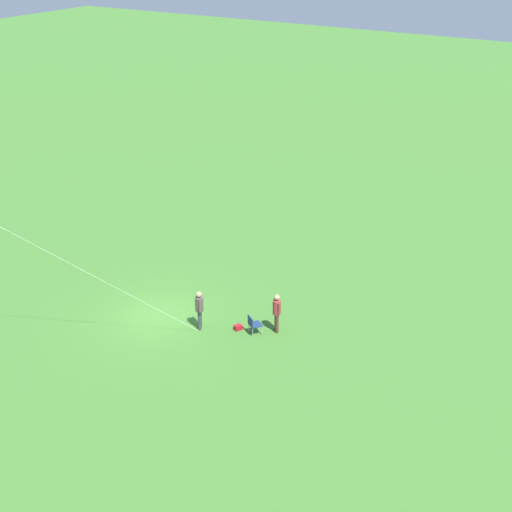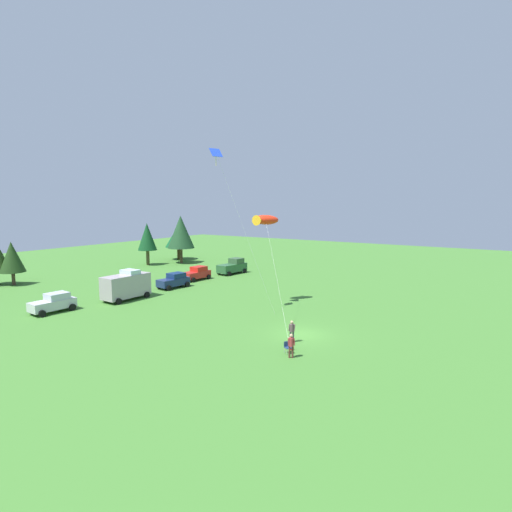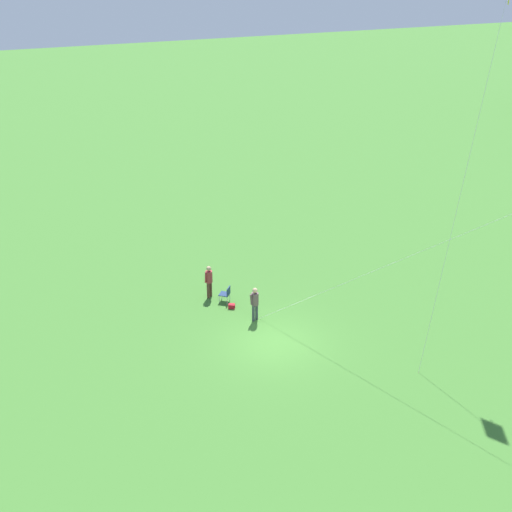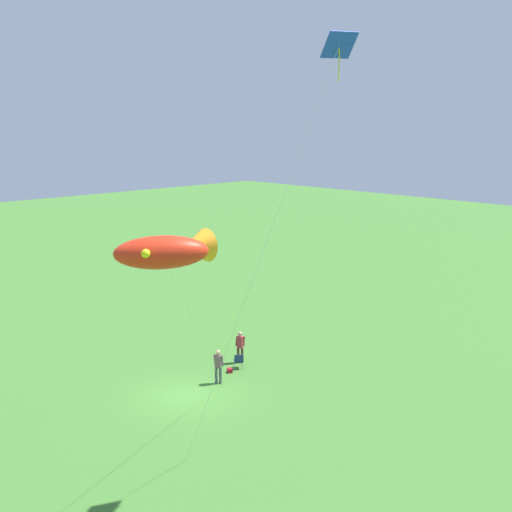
{
  "view_description": "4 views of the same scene",
  "coord_description": "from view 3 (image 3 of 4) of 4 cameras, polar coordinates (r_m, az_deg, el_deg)",
  "views": [
    {
      "loc": [
        -17.5,
        20.38,
        15.87
      ],
      "look_at": [
        -4.31,
        -1.14,
        3.55
      ],
      "focal_mm": 50.0,
      "sensor_mm": 36.0,
      "label": 1
    },
    {
      "loc": [
        -28.9,
        -14.37,
        10.76
      ],
      "look_at": [
        -5.41,
        1.0,
        7.1
      ],
      "focal_mm": 28.0,
      "sensor_mm": 36.0,
      "label": 2
    },
    {
      "loc": [
        25.57,
        -9.48,
        17.84
      ],
      "look_at": [
        -2.38,
        -0.07,
        3.28
      ],
      "focal_mm": 50.0,
      "sensor_mm": 36.0,
      "label": 3
    },
    {
      "loc": [
        19.99,
        25.29,
        13.19
      ],
      "look_at": [
        -4.6,
        -0.03,
        6.18
      ],
      "focal_mm": 50.0,
      "sensor_mm": 36.0,
      "label": 4
    }
  ],
  "objects": [
    {
      "name": "backpack_on_grass",
      "position": [
        35.16,
        -1.96,
        -4.03
      ],
      "size": [
        0.34,
        0.38,
        0.22
      ],
      "primitive_type": "cube",
      "rotation": [
        0.0,
        0.0,
        4.26
      ],
      "color": "#B01822",
      "rests_on": "ground"
    },
    {
      "name": "person_kite_flyer",
      "position": [
        33.71,
        -0.09,
        -3.66
      ],
      "size": [
        0.46,
        0.53,
        1.74
      ],
      "rotation": [
        0.0,
        0.0,
        3.62
      ],
      "color": "#394145",
      "rests_on": "ground"
    },
    {
      "name": "person_spectator",
      "position": [
        35.75,
        -3.78,
        -1.86
      ],
      "size": [
        0.48,
        0.51,
        1.74
      ],
      "rotation": [
        0.0,
        0.0,
        3.83
      ],
      "color": "brown",
      "rests_on": "ground"
    },
    {
      "name": "folding_chair",
      "position": [
        35.54,
        -2.41,
        -2.98
      ],
      "size": [
        0.67,
        0.67,
        0.82
      ],
      "rotation": [
        0.0,
        0.0,
        4.1
      ],
      "color": "navy",
      "rests_on": "ground"
    },
    {
      "name": "ground_plane",
      "position": [
        32.59,
        1.46,
        -6.93
      ],
      "size": [
        160.0,
        160.0,
        0.0
      ],
      "primitive_type": "plane",
      "color": "#3D742C"
    }
  ]
}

